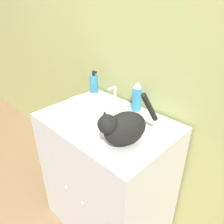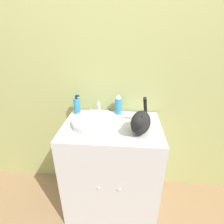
% 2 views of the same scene
% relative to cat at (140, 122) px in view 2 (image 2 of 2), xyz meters
% --- Properties ---
extents(wall_back, '(6.00, 0.05, 2.50)m').
position_rel_cat_xyz_m(wall_back, '(-0.23, 0.44, 0.24)').
color(wall_back, tan).
rests_on(wall_back, ground_plane).
extents(vanity_cabinet, '(0.83, 0.60, 0.92)m').
position_rel_cat_xyz_m(vanity_cabinet, '(-0.23, 0.10, -0.56)').
color(vanity_cabinet, silver).
rests_on(vanity_cabinet, ground_plane).
extents(sink_basin, '(0.39, 0.39, 0.05)m').
position_rel_cat_xyz_m(sink_basin, '(-0.37, 0.11, -0.07)').
color(sink_basin, silver).
rests_on(sink_basin, vanity_cabinet).
extents(faucet, '(0.19, 0.08, 0.13)m').
position_rel_cat_xyz_m(faucet, '(-0.37, 0.32, -0.05)').
color(faucet, silver).
rests_on(faucet, vanity_cabinet).
extents(cat, '(0.21, 0.36, 0.26)m').
position_rel_cat_xyz_m(cat, '(0.00, 0.00, 0.00)').
color(cat, black).
rests_on(cat, vanity_cabinet).
extents(soap_bottle, '(0.06, 0.06, 0.19)m').
position_rel_cat_xyz_m(soap_bottle, '(-0.57, 0.31, -0.02)').
color(soap_bottle, '#338CCC').
rests_on(soap_bottle, vanity_cabinet).
extents(spray_bottle, '(0.06, 0.06, 0.19)m').
position_rel_cat_xyz_m(spray_bottle, '(-0.18, 0.34, -0.00)').
color(spray_bottle, '#338CCC').
rests_on(spray_bottle, vanity_cabinet).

